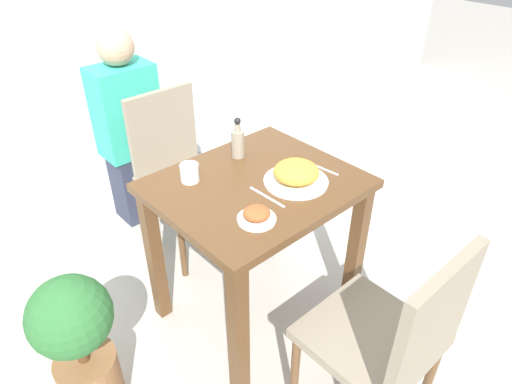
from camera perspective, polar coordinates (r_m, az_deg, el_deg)
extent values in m
plane|color=#B7B2A8|center=(2.36, 0.00, -14.39)|extent=(16.00, 16.00, 0.00)
cube|color=brown|center=(1.88, 0.00, 0.81)|extent=(0.81, 0.69, 0.04)
cube|color=brown|center=(1.80, -2.20, -17.54)|extent=(0.06, 0.06, 0.72)
cube|color=brown|center=(2.17, 12.34, -7.35)|extent=(0.06, 0.06, 0.72)
cube|color=brown|center=(2.15, -12.52, -7.98)|extent=(0.06, 0.06, 0.72)
cube|color=brown|center=(2.47, 1.53, -0.80)|extent=(0.06, 0.06, 0.72)
cube|color=gray|center=(1.74, 14.03, -17.07)|extent=(0.42, 0.42, 0.04)
cube|color=gray|center=(1.51, 21.33, -14.95)|extent=(0.40, 0.04, 0.44)
cylinder|color=brown|center=(2.07, 12.04, -15.68)|extent=(0.03, 0.03, 0.42)
cylinder|color=brown|center=(1.89, 4.87, -21.54)|extent=(0.03, 0.03, 0.42)
cylinder|color=brown|center=(1.98, 20.81, -20.96)|extent=(0.03, 0.03, 0.42)
cube|color=gray|center=(2.49, -8.63, 1.26)|extent=(0.42, 0.42, 0.04)
cube|color=gray|center=(2.52, -11.60, 7.60)|extent=(0.40, 0.04, 0.44)
cylinder|color=brown|center=(2.43, -9.24, -6.56)|extent=(0.03, 0.03, 0.42)
cylinder|color=brown|center=(2.59, -2.66, -3.18)|extent=(0.03, 0.03, 0.42)
cylinder|color=brown|center=(2.68, -13.57, -2.75)|extent=(0.03, 0.03, 0.42)
cylinder|color=brown|center=(2.82, -7.34, 0.10)|extent=(0.03, 0.03, 0.42)
cylinder|color=white|center=(1.87, 5.00, 1.34)|extent=(0.27, 0.27, 0.01)
ellipsoid|color=gold|center=(1.85, 5.07, 2.54)|extent=(0.19, 0.19, 0.08)
cylinder|color=white|center=(1.65, 0.08, -3.41)|extent=(0.14, 0.14, 0.01)
ellipsoid|color=#A35128|center=(1.64, 0.08, -2.65)|extent=(0.10, 0.10, 0.04)
cylinder|color=white|center=(1.88, -8.30, 2.39)|extent=(0.08, 0.08, 0.08)
cylinder|color=gray|center=(2.03, -2.27, 6.02)|extent=(0.06, 0.06, 0.12)
cylinder|color=gray|center=(1.99, -2.32, 8.04)|extent=(0.03, 0.03, 0.03)
sphere|color=black|center=(1.98, -2.34, 8.87)|extent=(0.03, 0.03, 0.03)
cube|color=silver|center=(1.78, 1.37, -0.63)|extent=(0.01, 0.19, 0.00)
cube|color=silver|center=(1.98, 8.26, 2.94)|extent=(0.03, 0.16, 0.00)
cylinder|color=brown|center=(2.04, -19.79, -21.55)|extent=(0.23, 0.23, 0.30)
cylinder|color=brown|center=(1.89, -20.96, -18.13)|extent=(0.04, 0.04, 0.09)
sphere|color=#2D6B33|center=(1.75, -22.24, -14.18)|extent=(0.29, 0.29, 0.29)
cube|color=#2D3347|center=(2.95, -14.50, 1.14)|extent=(0.28, 0.20, 0.45)
cube|color=#33B299|center=(2.73, -15.93, 9.76)|extent=(0.34, 0.22, 0.52)
sphere|color=tan|center=(2.61, -17.19, 16.97)|extent=(0.20, 0.20, 0.20)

